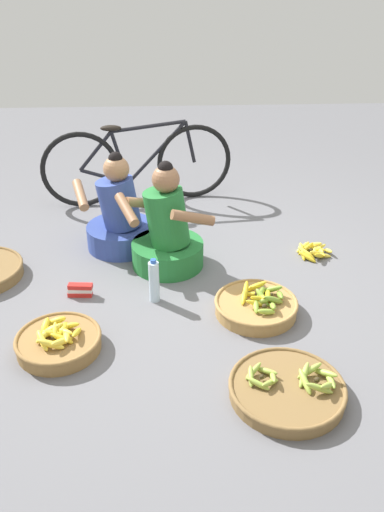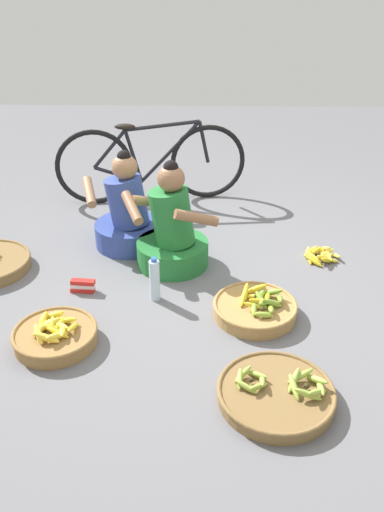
% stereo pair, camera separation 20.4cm
% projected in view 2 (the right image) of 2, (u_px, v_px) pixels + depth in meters
% --- Properties ---
extents(ground_plane, '(10.00, 10.00, 0.00)m').
position_uv_depth(ground_plane, '(193.00, 286.00, 3.65)').
color(ground_plane, slate).
extents(vendor_woman_front, '(0.70, 0.52, 0.79)m').
position_uv_depth(vendor_woman_front, '(172.00, 233.00, 3.79)').
color(vendor_woman_front, '#237233').
rests_on(vendor_woman_front, ground).
extents(vendor_woman_behind, '(0.71, 0.54, 0.76)m').
position_uv_depth(vendor_woman_behind, '(128.00, 216.00, 4.06)').
color(vendor_woman_behind, '#334793').
rests_on(vendor_woman_behind, ground).
extents(bicycle_leaning, '(1.69, 0.32, 0.73)m').
position_uv_depth(bicycle_leaning, '(151.00, 163.00, 4.76)').
color(bicycle_leaning, black).
rests_on(bicycle_leaning, ground).
extents(banana_basket_front_center, '(0.53, 0.53, 0.17)m').
position_uv_depth(banana_basket_front_center, '(255.00, 308.00, 3.33)').
color(banana_basket_front_center, '#A87F47').
rests_on(banana_basket_front_center, ground).
extents(banana_basket_near_vendor, '(0.49, 0.49, 0.16)m').
position_uv_depth(banana_basket_near_vendor, '(55.00, 335.00, 3.09)').
color(banana_basket_near_vendor, olive).
rests_on(banana_basket_near_vendor, ground).
extents(banana_basket_front_left, '(0.60, 0.60, 0.15)m').
position_uv_depth(banana_basket_front_left, '(276.00, 393.00, 2.70)').
color(banana_basket_front_left, brown).
rests_on(banana_basket_front_left, ground).
extents(loose_bananas_back_left, '(0.28, 0.28, 0.10)m').
position_uv_depth(loose_bananas_back_left, '(320.00, 255.00, 3.96)').
color(loose_bananas_back_left, gold).
rests_on(loose_bananas_back_left, ground).
extents(water_bottle, '(0.07, 0.07, 0.31)m').
position_uv_depth(water_bottle, '(155.00, 280.00, 3.45)').
color(water_bottle, silver).
rests_on(water_bottle, ground).
extents(packet_carton_stack, '(0.17, 0.07, 0.09)m').
position_uv_depth(packet_carton_stack, '(83.00, 286.00, 3.57)').
color(packet_carton_stack, red).
rests_on(packet_carton_stack, ground).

